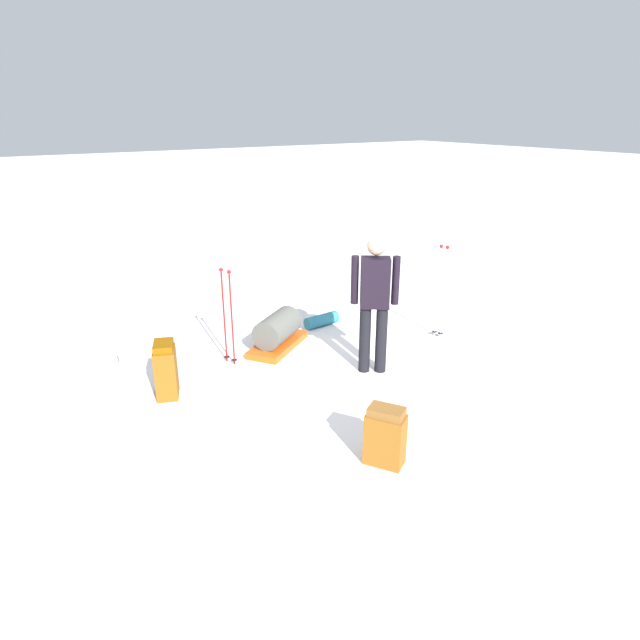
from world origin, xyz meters
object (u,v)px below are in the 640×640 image
at_px(ski_poles_planted_far, 228,312).
at_px(backpack_large_dark, 385,436).
at_px(backpack_bright, 166,370).
at_px(ski_poles_planted_near, 441,287).
at_px(skier_standing, 375,298).
at_px(thermos_bottle, 121,358).
at_px(ski_pair_near, 382,307).
at_px(gear_sled, 278,332).
at_px(sleeping_mat_rolled, 322,320).

bearing_deg(ski_poles_planted_far, backpack_large_dark, -174.73).
distance_m(backpack_bright, ski_poles_planted_near, 3.86).
bearing_deg(skier_standing, ski_poles_planted_far, 48.79).
relative_size(backpack_large_dark, ski_poles_planted_near, 0.43).
height_order(backpack_bright, thermos_bottle, backpack_bright).
xyz_separation_m(skier_standing, ski_poles_planted_far, (1.20, 1.37, -0.26)).
height_order(ski_poles_planted_near, ski_poles_planted_far, ski_poles_planted_near).
bearing_deg(backpack_large_dark, ski_pair_near, -39.78).
height_order(skier_standing, backpack_bright, skier_standing).
xyz_separation_m(skier_standing, gear_sled, (1.28, 0.62, -0.73)).
distance_m(skier_standing, gear_sled, 1.60).
bearing_deg(backpack_bright, ski_pair_near, -76.96).
relative_size(skier_standing, backpack_large_dark, 2.96).
distance_m(ski_pair_near, gear_sled, 2.28).
height_order(backpack_bright, ski_poles_planted_far, ski_poles_planted_far).
relative_size(ski_pair_near, backpack_large_dark, 3.29).
relative_size(skier_standing, gear_sled, 1.53).
distance_m(backpack_bright, ski_poles_planted_far, 1.11).
relative_size(ski_poles_planted_far, thermos_bottle, 4.82).
distance_m(backpack_bright, thermos_bottle, 1.07).
bearing_deg(sleeping_mat_rolled, gear_sled, 109.42).
bearing_deg(ski_pair_near, backpack_large_dark, 140.22).
height_order(backpack_large_dark, backpack_bright, backpack_bright).
relative_size(backpack_large_dark, backpack_bright, 0.88).
relative_size(ski_pair_near, gear_sled, 1.71).
bearing_deg(ski_pair_near, ski_poles_planted_far, 99.86).
height_order(ski_pair_near, ski_poles_planted_far, ski_poles_planted_far).
bearing_deg(sleeping_mat_rolled, backpack_large_dark, 155.50).
distance_m(ski_poles_planted_far, thermos_bottle, 1.47).
relative_size(skier_standing, ski_poles_planted_near, 1.27).
bearing_deg(ski_poles_planted_far, ski_pair_near, -80.14).
height_order(backpack_large_dark, ski_poles_planted_near, ski_poles_planted_near).
bearing_deg(thermos_bottle, backpack_large_dark, -156.79).
bearing_deg(ski_poles_planted_near, skier_standing, 102.98).
bearing_deg(ski_pair_near, skier_standing, 136.83).
xyz_separation_m(skier_standing, ski_pair_near, (1.71, -1.61, -0.94)).
relative_size(ski_pair_near, backpack_bright, 2.89).
xyz_separation_m(ski_poles_planted_far, thermos_bottle, (0.64, 1.20, -0.57)).
bearing_deg(gear_sled, backpack_large_dark, 170.13).
xyz_separation_m(ski_pair_near, backpack_large_dark, (-3.27, 2.72, 0.27)).
xyz_separation_m(backpack_large_dark, ski_poles_planted_near, (1.90, -2.59, 0.46)).
relative_size(gear_sled, thermos_bottle, 4.26).
height_order(ski_pair_near, ski_poles_planted_near, ski_poles_planted_near).
distance_m(backpack_large_dark, backpack_bright, 2.65).
height_order(skier_standing, ski_poles_planted_near, skier_standing).
distance_m(backpack_bright, sleeping_mat_rolled, 2.79).
xyz_separation_m(ski_poles_planted_far, gear_sled, (0.08, -0.75, -0.47)).
height_order(skier_standing, gear_sled, skier_standing).
bearing_deg(sleeping_mat_rolled, skier_standing, 168.42).
relative_size(ski_poles_planted_near, thermos_bottle, 5.16).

